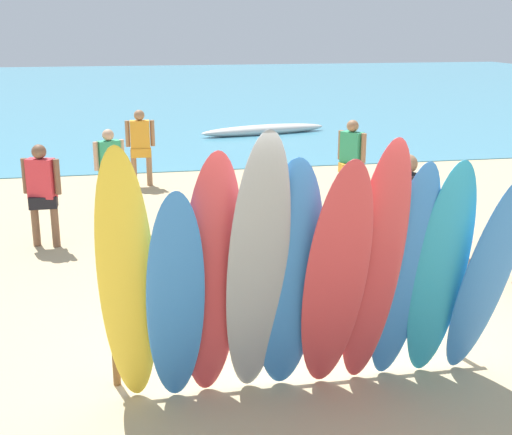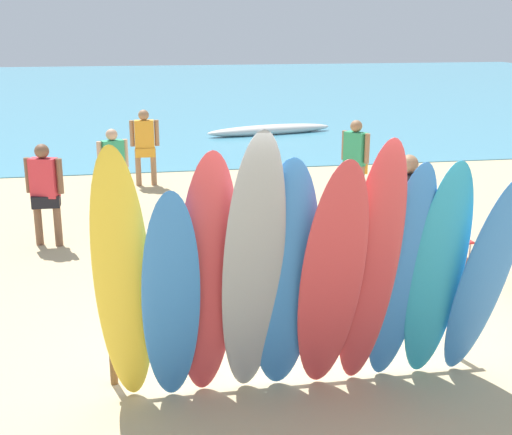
% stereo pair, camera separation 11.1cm
% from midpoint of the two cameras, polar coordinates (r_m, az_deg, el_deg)
% --- Properties ---
extents(ground, '(60.00, 60.00, 0.00)m').
position_cam_midpoint_polar(ground, '(20.17, -5.98, 6.60)').
color(ground, tan).
extents(ocean_water, '(60.00, 40.00, 0.02)m').
position_cam_midpoint_polar(ocean_water, '(35.39, -7.94, 10.57)').
color(ocean_water, teal).
rests_on(ocean_water, ground).
extents(surfboard_rack, '(3.50, 0.07, 0.77)m').
position_cam_midpoint_polar(surfboard_rack, '(6.59, 3.41, -7.78)').
color(surfboard_rack, brown).
rests_on(surfboard_rack, ground).
extents(surfboard_yellow_0, '(0.54, 0.78, 2.43)m').
position_cam_midpoint_polar(surfboard_yellow_0, '(5.69, -10.54, -5.40)').
color(surfboard_yellow_0, yellow).
rests_on(surfboard_yellow_0, ground).
extents(surfboard_blue_1, '(0.50, 0.74, 2.08)m').
position_cam_midpoint_polar(surfboard_blue_1, '(5.69, -6.56, -7.09)').
color(surfboard_blue_1, '#337AD1').
rests_on(surfboard_blue_1, ground).
extents(surfboard_red_2, '(0.58, 0.74, 2.36)m').
position_cam_midpoint_polar(surfboard_red_2, '(5.72, -3.55, -5.40)').
color(surfboard_red_2, '#D13D42').
rests_on(surfboard_red_2, ground).
extents(surfboard_grey_3, '(0.54, 0.92, 2.54)m').
position_cam_midpoint_polar(surfboard_grey_3, '(5.65, 0.30, -4.67)').
color(surfboard_grey_3, '#999EA3').
rests_on(surfboard_grey_3, ground).
extents(surfboard_blue_4, '(0.60, 0.77, 2.30)m').
position_cam_midpoint_polar(surfboard_blue_4, '(5.80, 2.93, -5.39)').
color(surfboard_blue_4, '#337AD1').
rests_on(surfboard_blue_4, ground).
extents(surfboard_red_5, '(0.56, 0.90, 2.31)m').
position_cam_midpoint_polar(surfboard_red_5, '(5.80, 6.87, -5.46)').
color(surfboard_red_5, '#D13D42').
rests_on(surfboard_red_5, ground).
extents(surfboard_red_6, '(0.50, 0.81, 2.44)m').
position_cam_midpoint_polar(surfboard_red_6, '(5.94, 10.09, -4.39)').
color(surfboard_red_6, '#D13D42').
rests_on(surfboard_red_6, ground).
extents(surfboard_blue_7, '(0.54, 0.71, 2.21)m').
position_cam_midpoint_polar(surfboard_blue_7, '(6.16, 12.51, -4.92)').
color(surfboard_blue_7, '#337AD1').
rests_on(surfboard_blue_7, ground).
extents(surfboard_teal_8, '(0.52, 0.72, 2.22)m').
position_cam_midpoint_polar(surfboard_teal_8, '(6.28, 15.40, -4.69)').
color(surfboard_teal_8, '#289EC6').
rests_on(surfboard_teal_8, ground).
extents(surfboard_blue_9, '(0.50, 0.88, 2.12)m').
position_cam_midpoint_polar(surfboard_blue_9, '(6.39, 18.92, -5.12)').
color(surfboard_blue_9, '#337AD1').
rests_on(surfboard_blue_9, ground).
extents(beachgoer_by_water, '(0.41, 0.51, 1.59)m').
position_cam_midpoint_polar(beachgoer_by_water, '(12.55, 8.54, 5.03)').
color(beachgoer_by_water, '#9E704C').
rests_on(beachgoer_by_water, ground).
extents(beachgoer_midbeach, '(0.53, 0.31, 1.49)m').
position_cam_midpoint_polar(beachgoer_midbeach, '(12.29, -11.60, 4.38)').
color(beachgoer_midbeach, tan).
rests_on(beachgoer_midbeach, ground).
extents(beachgoer_photographing, '(0.59, 0.25, 1.57)m').
position_cam_midpoint_polar(beachgoer_photographing, '(14.21, -9.07, 6.25)').
color(beachgoer_photographing, '#9E704C').
rests_on(beachgoer_photographing, ground).
extents(beachgoer_strolling, '(0.56, 0.32, 1.56)m').
position_cam_midpoint_polar(beachgoer_strolling, '(10.60, -16.96, 2.40)').
color(beachgoer_strolling, brown).
rests_on(beachgoer_strolling, ground).
extents(beachgoer_near_rack, '(0.45, 0.60, 1.72)m').
position_cam_midpoint_polar(beachgoer_near_rack, '(8.67, 12.78, 0.41)').
color(beachgoer_near_rack, '#9E704C').
rests_on(beachgoer_near_rack, ground).
extents(beach_chair_blue, '(0.58, 0.73, 0.82)m').
position_cam_midpoint_polar(beach_chair_blue, '(10.16, 15.76, -0.81)').
color(beach_chair_blue, '#B7B7BC').
rests_on(beach_chair_blue, ground).
extents(distant_boat, '(4.01, 1.35, 0.32)m').
position_cam_midpoint_polar(distant_boat, '(20.73, 1.33, 7.34)').
color(distant_boat, silver).
rests_on(distant_boat, ground).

